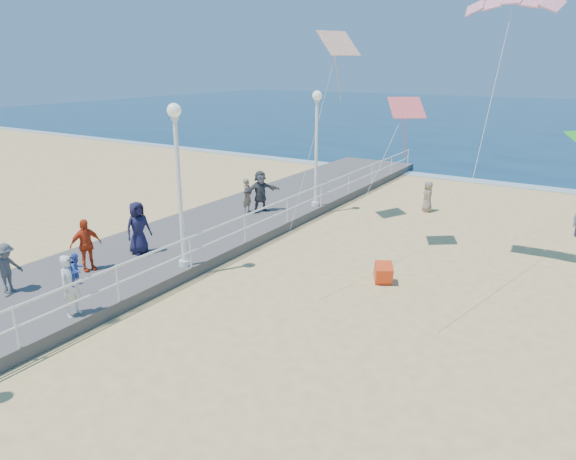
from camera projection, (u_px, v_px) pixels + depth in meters
The scene contains 18 objects.
ground at pixel (325, 316), 14.62m from camera, with size 160.00×160.00×0.00m, color #EBC97B.
ocean at pixel (560, 119), 67.00m from camera, with size 160.00×90.00×0.05m, color #0C2B48.
surf_line at pixel (484, 182), 31.13m from camera, with size 160.00×1.20×0.04m, color silver.
boardwalk at pixel (140, 259), 18.35m from camera, with size 5.00×44.00×0.40m, color #635F5A.
railing at pixel (190, 243), 16.78m from camera, with size 0.05×42.00×0.55m.
lamp_post_mid at pixel (178, 170), 16.19m from camera, with size 0.44×0.44×5.32m.
lamp_post_far at pixel (316, 137), 23.45m from camera, with size 0.44×0.44×5.32m.
woman_holding_toddler at pixel (71, 286), 13.56m from camera, with size 0.62×0.41×1.71m, color silver.
toddler_held at pixel (77, 270), 13.47m from camera, with size 0.44×0.34×0.90m, color #314FB9.
spectator_2 at pixel (6, 268), 14.98m from camera, with size 0.98×0.56×1.52m, color #4F5054.
spectator_3 at pixel (86, 245), 16.56m from camera, with size 1.02×0.42×1.74m, color red.
spectator_4 at pixel (138, 228), 18.08m from camera, with size 0.92×0.60×1.89m, color #1A1836.
spectator_5 at pixel (261, 191), 23.24m from camera, with size 1.75×0.56×1.89m, color #4F5054.
spectator_6 at pixel (247, 196), 23.15m from camera, with size 0.57×0.37×1.56m, color #816E59.
beach_walker_c at pixel (428, 197), 24.74m from camera, with size 0.73×0.48×1.50m, color gray.
box_kite at pixel (383, 275), 16.72m from camera, with size 0.55×0.55×0.60m, color red.
kite_diamond_pink at pixel (407, 107), 18.30m from camera, with size 1.19×1.19×0.02m, color #E15357.
kite_diamond_redwhite at pixel (338, 43), 21.00m from camera, with size 1.49×1.49×0.02m, color #DA5419.
Camera 1 is at (6.09, -11.70, 6.85)m, focal length 32.00 mm.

